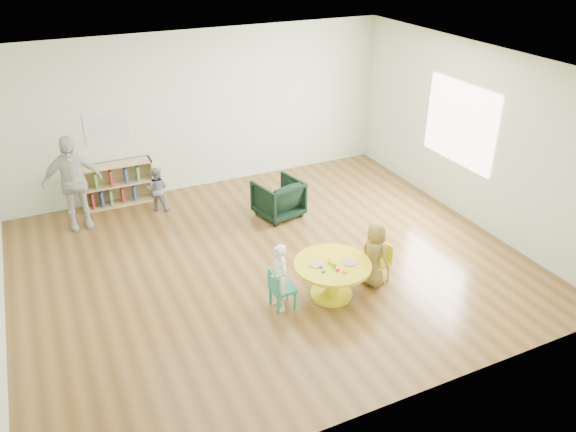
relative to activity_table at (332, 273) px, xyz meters
The scene contains 11 objects.
room 1.94m from the activity_table, 110.31° to the left, with size 7.10×7.00×2.80m.
activity_table is the anchor object (origin of this frame).
kid_chair_left 0.73m from the activity_table, behind, with size 0.30×0.30×0.54m.
kid_chair_right 0.77m from the activity_table, ahead, with size 0.37×0.37×0.55m.
bookshelf 4.44m from the activity_table, 117.20° to the left, with size 1.20×0.30×0.75m.
alphabet_poster 4.66m from the activity_table, 116.33° to the left, with size 0.74×0.01×0.54m.
armchair 2.38m from the activity_table, 82.81° to the left, with size 0.68×0.70×0.63m, color black.
child_left 0.74m from the activity_table, behind, with size 0.33×0.22×0.91m, color white.
child_right 0.66m from the activity_table, ahead, with size 0.45×0.29×0.92m, color gold.
toddler 3.72m from the activity_table, 113.01° to the left, with size 0.38×0.29×0.77m, color #181E3D.
adult_caretaker 4.38m from the activity_table, 129.17° to the left, with size 0.90×0.38×1.54m, color silver.
Camera 1 is at (-2.67, -6.33, 4.40)m, focal length 35.00 mm.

